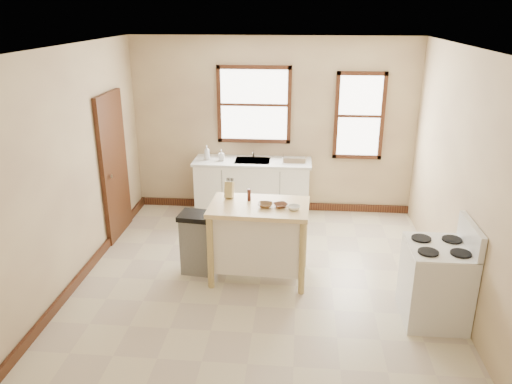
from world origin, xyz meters
TOP-DOWN VIEW (x-y plane):
  - floor at (0.00, 0.00)m, footprint 5.00×5.00m
  - ceiling at (0.00, 0.00)m, footprint 5.00×5.00m
  - wall_back at (0.00, 2.50)m, footprint 4.50×0.04m
  - wall_left at (-2.25, 0.00)m, footprint 0.04×5.00m
  - wall_right at (2.25, 0.00)m, footprint 0.04×5.00m
  - window_main at (-0.30, 2.48)m, footprint 1.17×0.06m
  - window_side at (1.35, 2.48)m, footprint 0.77×0.06m
  - door_left at (-2.21, 1.30)m, footprint 0.06×0.90m
  - baseboard_back at (0.00, 2.47)m, footprint 4.50×0.04m
  - baseboard_left at (-2.22, 0.00)m, footprint 0.04×5.00m
  - sink_counter at (-0.30, 2.20)m, footprint 1.86×0.62m
  - faucet at (-0.30, 2.38)m, footprint 0.03×0.03m
  - soap_bottle_a at (-1.02, 2.17)m, footprint 0.09×0.09m
  - soap_bottle_b at (-0.79, 2.15)m, footprint 0.08×0.09m
  - dish_rack at (0.36, 2.17)m, footprint 0.41×0.34m
  - kitchen_island at (-0.03, 0.20)m, footprint 1.21×0.80m
  - knife_block at (-0.42, 0.40)m, footprint 0.11×0.11m
  - pepper_grinder at (-0.16, 0.33)m, footprint 0.06×0.06m
  - bowl_a at (0.05, 0.15)m, footprint 0.19×0.19m
  - bowl_b at (0.23, 0.16)m, footprint 0.22×0.22m
  - bowl_c at (0.39, 0.09)m, footprint 0.15×0.15m
  - trash_bin at (-0.82, 0.27)m, footprint 0.44×0.39m
  - gas_stove at (1.92, -0.53)m, footprint 0.70×0.70m

SIDE VIEW (x-z plane):
  - floor at x=0.00m, z-range 0.00..0.00m
  - baseboard_back at x=0.00m, z-range 0.00..0.12m
  - baseboard_left at x=-2.22m, z-range 0.00..0.12m
  - trash_bin at x=-0.82m, z-range 0.00..0.80m
  - sink_counter at x=-0.30m, z-range 0.00..0.92m
  - kitchen_island at x=-0.03m, z-range 0.00..0.97m
  - gas_stove at x=1.92m, z-range 0.00..1.14m
  - dish_rack at x=0.36m, z-range 0.92..1.01m
  - bowl_b at x=0.23m, z-range 0.97..1.01m
  - bowl_a at x=0.05m, z-range 0.97..1.02m
  - bowl_c at x=0.39m, z-range 0.97..1.02m
  - soap_bottle_b at x=-0.79m, z-range 0.92..1.10m
  - faucet at x=-0.30m, z-range 0.92..1.14m
  - soap_bottle_a at x=-1.02m, z-range 0.92..1.15m
  - pepper_grinder at x=-0.16m, z-range 0.97..1.12m
  - door_left at x=-2.21m, z-range 0.00..2.10m
  - knife_block at x=-0.42m, z-range 0.97..1.17m
  - wall_back at x=0.00m, z-range 0.00..2.80m
  - wall_left at x=-2.25m, z-range 0.00..2.80m
  - wall_right at x=2.25m, z-range 0.00..2.80m
  - window_side at x=1.35m, z-range 0.92..2.29m
  - window_main at x=-0.30m, z-range 1.14..2.36m
  - ceiling at x=0.00m, z-range 2.80..2.80m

